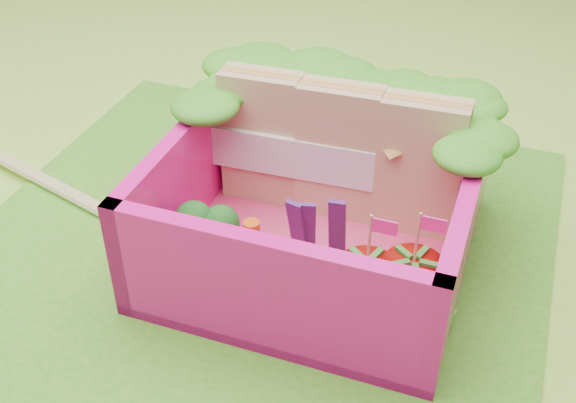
# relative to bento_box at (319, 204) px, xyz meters

# --- Properties ---
(ground) EXTENTS (14.00, 14.00, 0.00)m
(ground) POSITION_rel_bento_box_xyz_m (-0.28, -0.06, -0.31)
(ground) COLOR #A1CE3A
(ground) RESTS_ON ground
(placemat) EXTENTS (2.60, 2.60, 0.03)m
(placemat) POSITION_rel_bento_box_xyz_m (-0.28, -0.06, -0.29)
(placemat) COLOR #4B9E23
(placemat) RESTS_ON ground
(bento_floor) EXTENTS (1.30, 1.30, 0.05)m
(bento_floor) POSITION_rel_bento_box_xyz_m (0.00, 0.00, -0.25)
(bento_floor) COLOR #E73B71
(bento_floor) RESTS_ON placemat
(bento_box) EXTENTS (1.30, 1.30, 0.55)m
(bento_box) POSITION_rel_bento_box_xyz_m (0.00, 0.00, 0.00)
(bento_box) COLOR #FF1591
(bento_box) RESTS_ON placemat
(lettuce_ruffle) EXTENTS (1.43, 0.76, 0.11)m
(lettuce_ruffle) POSITION_rel_bento_box_xyz_m (-0.00, 0.47, 0.33)
(lettuce_ruffle) COLOR #1F931A
(lettuce_ruffle) RESTS_ON bento_box
(sandwich_stack) EXTENTS (1.18, 0.22, 0.65)m
(sandwich_stack) POSITION_rel_bento_box_xyz_m (0.00, 0.28, 0.09)
(sandwich_stack) COLOR tan
(sandwich_stack) RESTS_ON bento_floor
(broccoli) EXTENTS (0.33, 0.33, 0.25)m
(broccoli) POSITION_rel_bento_box_xyz_m (-0.43, -0.26, -0.05)
(broccoli) COLOR #71A550
(broccoli) RESTS_ON bento_floor
(carrot_sticks) EXTENTS (0.16, 0.17, 0.25)m
(carrot_sticks) POSITION_rel_bento_box_xyz_m (-0.26, -0.29, -0.10)
(carrot_sticks) COLOR orange
(carrot_sticks) RESTS_ON bento_floor
(purple_wedges) EXTENTS (0.22, 0.10, 0.38)m
(purple_wedges) POSITION_rel_bento_box_xyz_m (0.03, -0.16, -0.04)
(purple_wedges) COLOR #411856
(purple_wedges) RESTS_ON bento_floor
(strawberry_left) EXTENTS (0.24, 0.24, 0.48)m
(strawberry_left) POSITION_rel_bento_box_xyz_m (0.30, -0.33, -0.10)
(strawberry_left) COLOR red
(strawberry_left) RESTS_ON bento_floor
(strawberry_right) EXTENTS (0.24, 0.24, 0.48)m
(strawberry_right) POSITION_rel_bento_box_xyz_m (0.47, -0.26, -0.10)
(strawberry_right) COLOR red
(strawberry_right) RESTS_ON bento_floor
(snap_peas) EXTENTS (0.64, 0.60, 0.05)m
(snap_peas) POSITION_rel_bento_box_xyz_m (0.35, -0.22, -0.20)
(snap_peas) COLOR #5DAF37
(snap_peas) RESTS_ON bento_floor
(chopsticks) EXTENTS (2.41, 0.74, 0.05)m
(chopsticks) POSITION_rel_bento_box_xyz_m (-1.41, 0.01, -0.25)
(chopsticks) COLOR tan
(chopsticks) RESTS_ON placemat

